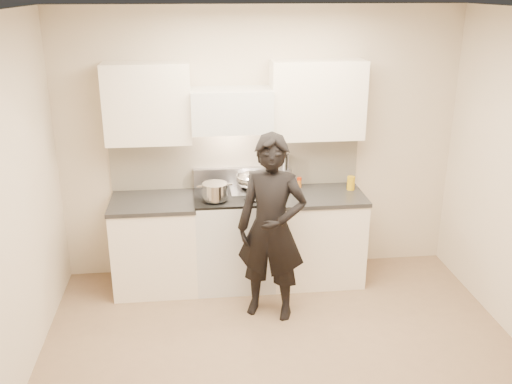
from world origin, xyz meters
TOP-DOWN VIEW (x-y plane):
  - ground_plane at (0.00, 0.00)m, footprint 4.00×4.00m
  - room_shell at (-0.06, 0.37)m, footprint 4.04×3.54m
  - stove at (-0.30, 1.42)m, footprint 0.76×0.65m
  - counter_right at (0.53, 1.43)m, footprint 0.92×0.67m
  - counter_left at (-1.08, 1.43)m, footprint 0.82×0.67m
  - wok at (-0.10, 1.55)m, footprint 0.34×0.41m
  - stock_pot at (-0.49, 1.28)m, footprint 0.34×0.25m
  - utensil_crock at (0.24, 1.67)m, footprint 0.13×0.13m
  - spice_jar at (0.39, 1.63)m, footprint 0.05×0.05m
  - oil_glass at (0.89, 1.51)m, footprint 0.08×0.08m
  - person at (-0.01, 0.79)m, footprint 0.73×0.61m

SIDE VIEW (x-z plane):
  - ground_plane at x=0.00m, z-range 0.00..0.00m
  - counter_right at x=0.53m, z-range 0.00..0.92m
  - counter_left at x=-1.08m, z-range 0.00..0.92m
  - stove at x=-0.30m, z-range 0.00..0.95m
  - person at x=-0.01m, z-range 0.00..1.70m
  - spice_jar at x=0.39m, z-range 0.92..1.03m
  - oil_glass at x=0.89m, z-range 0.92..1.06m
  - utensil_crock at x=0.24m, z-range 0.85..1.20m
  - stock_pot at x=-0.49m, z-range 0.96..1.12m
  - wok at x=-0.10m, z-range 0.91..1.18m
  - room_shell at x=-0.06m, z-range 0.25..2.95m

